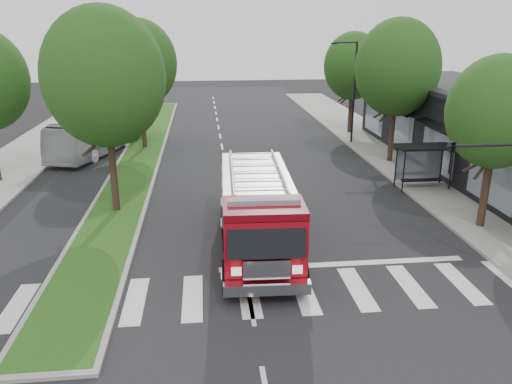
# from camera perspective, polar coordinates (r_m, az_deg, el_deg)

# --- Properties ---
(ground) EXTENTS (140.00, 140.00, 0.00)m
(ground) POSITION_cam_1_polar(r_m,az_deg,el_deg) (20.87, -1.60, -7.52)
(ground) COLOR black
(ground) RESTS_ON ground
(sidewalk_right) EXTENTS (5.00, 80.00, 0.15)m
(sidewalk_right) POSITION_cam_1_polar(r_m,az_deg,el_deg) (33.16, 19.00, 1.60)
(sidewalk_right) COLOR gray
(sidewalk_right) RESTS_ON ground
(median) EXTENTS (3.00, 50.00, 0.15)m
(median) POSITION_cam_1_polar(r_m,az_deg,el_deg) (38.08, -12.86, 4.27)
(median) COLOR gray
(median) RESTS_ON ground
(storefront_row) EXTENTS (8.00, 30.00, 5.00)m
(storefront_row) POSITION_cam_1_polar(r_m,az_deg,el_deg) (34.74, 26.20, 5.57)
(storefront_row) COLOR black
(storefront_row) RESTS_ON ground
(bus_shelter) EXTENTS (3.20, 1.60, 2.61)m
(bus_shelter) POSITION_cam_1_polar(r_m,az_deg,el_deg) (30.51, 18.58, 4.05)
(bus_shelter) COLOR black
(bus_shelter) RESTS_ON ground
(tree_right_near) EXTENTS (4.40, 4.40, 8.05)m
(tree_right_near) POSITION_cam_1_polar(r_m,az_deg,el_deg) (24.67, 25.84, 8.18)
(tree_right_near) COLOR black
(tree_right_near) RESTS_ON ground
(tree_right_mid) EXTENTS (5.60, 5.60, 9.72)m
(tree_right_mid) POSITION_cam_1_polar(r_m,az_deg,el_deg) (35.26, 15.87, 13.51)
(tree_right_mid) COLOR black
(tree_right_mid) RESTS_ON ground
(tree_right_far) EXTENTS (5.00, 5.00, 8.73)m
(tree_right_far) POSITION_cam_1_polar(r_m,az_deg,el_deg) (44.73, 11.04, 13.95)
(tree_right_far) COLOR black
(tree_right_far) RESTS_ON ground
(tree_median_near) EXTENTS (5.80, 5.80, 10.16)m
(tree_median_near) POSITION_cam_1_polar(r_m,az_deg,el_deg) (25.23, -16.94, 12.41)
(tree_median_near) COLOR black
(tree_median_near) RESTS_ON ground
(tree_median_far) EXTENTS (5.60, 5.60, 9.72)m
(tree_median_far) POSITION_cam_1_polar(r_m,az_deg,el_deg) (39.06, -13.22, 14.14)
(tree_median_far) COLOR black
(tree_median_far) RESTS_ON ground
(streetlight_right_far) EXTENTS (2.11, 0.20, 8.00)m
(streetlight_right_far) POSITION_cam_1_polar(r_m,az_deg,el_deg) (40.72, 10.97, 11.60)
(streetlight_right_far) COLOR black
(streetlight_right_far) RESTS_ON ground
(fire_engine) EXTENTS (3.39, 10.02, 3.44)m
(fire_engine) POSITION_cam_1_polar(r_m,az_deg,el_deg) (21.19, 0.14, -2.24)
(fire_engine) COLOR #66050D
(fire_engine) RESTS_ON ground
(city_bus) EXTENTS (5.65, 11.10, 3.02)m
(city_bus) POSITION_cam_1_polar(r_m,az_deg,el_deg) (39.47, -17.64, 6.49)
(city_bus) COLOR #B6B6BB
(city_bus) RESTS_ON ground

